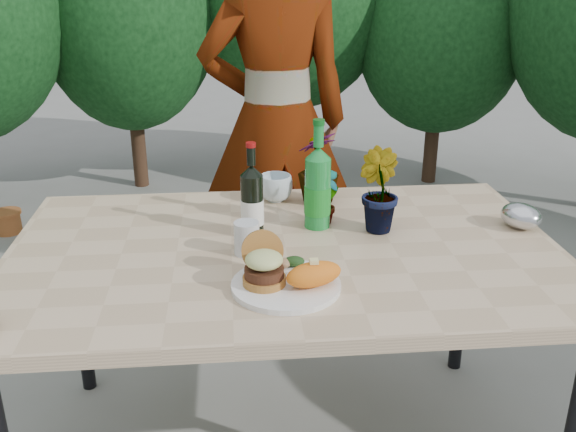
{
  "coord_description": "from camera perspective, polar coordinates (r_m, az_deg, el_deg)",
  "views": [
    {
      "loc": [
        -0.15,
        -1.69,
        1.53
      ],
      "look_at": [
        0.0,
        -0.08,
        0.88
      ],
      "focal_mm": 40.0,
      "sensor_mm": 36.0,
      "label": 1
    }
  ],
  "objects": [
    {
      "name": "sparkling_water",
      "position": [
        1.96,
        2.65,
        2.44
      ],
      "size": [
        0.08,
        0.08,
        0.34
      ],
      "rotation": [
        0.0,
        0.0,
        0.23
      ],
      "color": "#188432",
      "rests_on": "patio_table"
    },
    {
      "name": "shrub_hedge",
      "position": [
        3.37,
        0.12,
        15.63
      ],
      "size": [
        6.81,
        5.15,
        2.13
      ],
      "color": "#382316",
      "rests_on": "ground"
    },
    {
      "name": "burger_stack",
      "position": [
        1.63,
        -2.18,
        -4.3
      ],
      "size": [
        0.11,
        0.16,
        0.11
      ],
      "color": "#B7722D",
      "rests_on": "dinner_plate"
    },
    {
      "name": "seedling_mid",
      "position": [
        1.96,
        7.96,
        2.26
      ],
      "size": [
        0.16,
        0.17,
        0.25
      ],
      "primitive_type": "imported",
      "rotation": [
        0.0,
        0.0,
        1.99
      ],
      "color": "#23501B",
      "rests_on": "patio_table"
    },
    {
      "name": "foil_packet_right",
      "position": [
        2.11,
        20.0,
        0.02
      ],
      "size": [
        0.16,
        0.17,
        0.08
      ],
      "primitive_type": "ellipsoid",
      "rotation": [
        0.0,
        0.0,
        2.03
      ],
      "color": "silver",
      "rests_on": "patio_table"
    },
    {
      "name": "blue_bowl",
      "position": [
        2.21,
        -1.11,
        2.51
      ],
      "size": [
        0.15,
        0.15,
        0.09
      ],
      "primitive_type": "imported",
      "rotation": [
        0.0,
        0.0,
        -0.35
      ],
      "color": "silver",
      "rests_on": "patio_table"
    },
    {
      "name": "person",
      "position": [
        2.75,
        -1.08,
        8.31
      ],
      "size": [
        0.67,
        0.47,
        1.76
      ],
      "primitive_type": "imported",
      "rotation": [
        0.0,
        0.0,
        3.22
      ],
      "color": "#926649",
      "rests_on": "ground"
    },
    {
      "name": "dinner_plate",
      "position": [
        1.64,
        -0.18,
        -6.19
      ],
      "size": [
        0.28,
        0.28,
        0.01
      ],
      "primitive_type": "cylinder",
      "color": "white",
      "rests_on": "patio_table"
    },
    {
      "name": "sweet_potato",
      "position": [
        1.61,
        2.31,
        -5.2
      ],
      "size": [
        0.17,
        0.12,
        0.06
      ],
      "primitive_type": "ellipsoid",
      "rotation": [
        0.0,
        0.0,
        0.35
      ],
      "color": "orange",
      "rests_on": "dinner_plate"
    },
    {
      "name": "seedling_left",
      "position": [
        2.0,
        3.33,
        1.89
      ],
      "size": [
        0.12,
        0.11,
        0.19
      ],
      "primitive_type": "imported",
      "rotation": [
        0.0,
        0.0,
        0.51
      ],
      "color": "#28501B",
      "rests_on": "patio_table"
    },
    {
      "name": "patio_table",
      "position": [
        1.89,
        -0.22,
        -4.38
      ],
      "size": [
        1.6,
        1.0,
        0.75
      ],
      "color": "tan",
      "rests_on": "ground"
    },
    {
      "name": "wine_bottle",
      "position": [
        1.91,
        -3.21,
        1.24
      ],
      "size": [
        0.07,
        0.07,
        0.29
      ],
      "rotation": [
        0.0,
        0.0,
        -0.39
      ],
      "color": "black",
      "rests_on": "patio_table"
    },
    {
      "name": "seedling_right",
      "position": [
        2.17,
        2.71,
        4.34
      ],
      "size": [
        0.19,
        0.19,
        0.25
      ],
      "primitive_type": "imported",
      "rotation": [
        0.0,
        0.0,
        3.82
      ],
      "color": "#26501B",
      "rests_on": "patio_table"
    },
    {
      "name": "grilled_veg",
      "position": [
        1.71,
        0.12,
        -4.11
      ],
      "size": [
        0.08,
        0.05,
        0.03
      ],
      "color": "olive",
      "rests_on": "dinner_plate"
    },
    {
      "name": "plastic_cup",
      "position": [
        1.81,
        -3.69,
        -1.97
      ],
      "size": [
        0.07,
        0.07,
        0.09
      ],
      "primitive_type": "cylinder",
      "color": "silver",
      "rests_on": "patio_table"
    },
    {
      "name": "terracotta_pot",
      "position": [
        4.17,
        -23.65,
        -0.45
      ],
      "size": [
        0.17,
        0.17,
        0.14
      ],
      "color": "#AB5C2C",
      "rests_on": "ground"
    }
  ]
}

